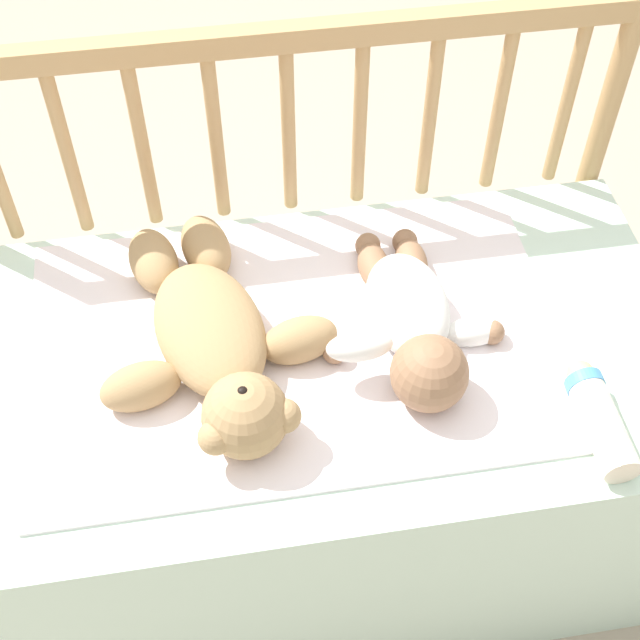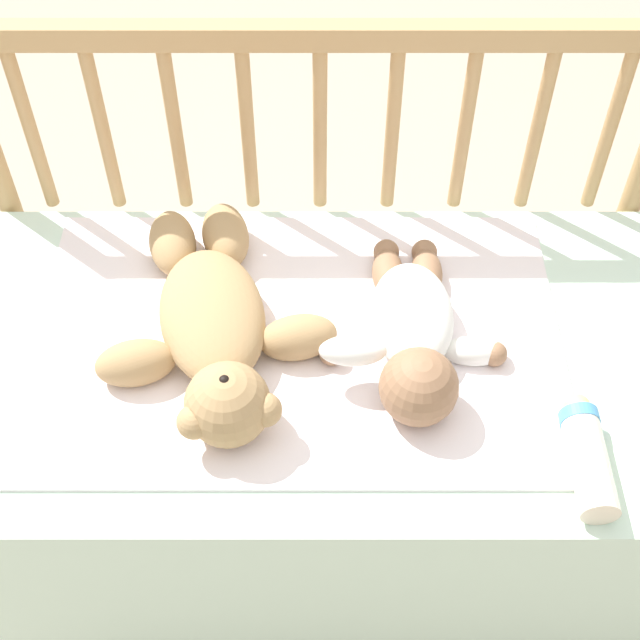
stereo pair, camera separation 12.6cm
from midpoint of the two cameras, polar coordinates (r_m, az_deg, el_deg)
ground_plane at (r=1.73m, az=2.13°, el=-12.57°), size 12.00×12.00×0.00m
crib_mattress at (r=1.51m, az=2.41°, el=-8.13°), size 1.09×0.59×0.51m
crib_rail at (r=1.46m, az=2.46°, el=9.81°), size 1.09×0.04×0.85m
blanket at (r=1.31m, az=1.31°, el=-1.32°), size 0.77×0.51×0.01m
teddy_bear at (r=1.27m, az=-4.02°, el=-0.53°), size 0.35×0.46×0.12m
baby at (r=1.28m, az=8.80°, el=-0.97°), size 0.27×0.36×0.11m
baby_bottle at (r=1.24m, az=19.57°, el=-8.18°), size 0.05×0.18×0.05m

